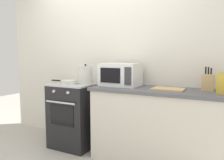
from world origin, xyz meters
TOP-DOWN VIEW (x-y plane):
  - back_wall at (0.30, 0.97)m, footprint 4.40×0.10m
  - lower_cabinet_right at (0.90, 0.62)m, footprint 1.64×0.56m
  - countertop_right at (0.90, 0.62)m, footprint 1.70×0.60m
  - stove at (-0.35, 0.60)m, footprint 0.60×0.64m
  - stock_pot at (-0.20, 0.65)m, footprint 0.29×0.21m
  - frying_pan at (-0.42, 0.54)m, footprint 0.43×0.23m
  - microwave at (0.34, 0.68)m, footprint 0.50×0.37m
  - cutting_board at (1.00, 0.60)m, footprint 0.36×0.26m
  - knife_block at (1.41, 0.74)m, footprint 0.13×0.10m
  - pasta_box at (1.55, 0.57)m, footprint 0.08×0.08m

SIDE VIEW (x-z plane):
  - lower_cabinet_right at x=0.90m, z-range 0.00..0.88m
  - stove at x=-0.35m, z-range 0.00..0.92m
  - countertop_right at x=0.90m, z-range 0.88..0.92m
  - cutting_board at x=1.00m, z-range 0.92..0.94m
  - frying_pan at x=-0.42m, z-range 0.92..0.97m
  - knife_block at x=1.41m, z-range 0.88..1.15m
  - pasta_box at x=1.55m, z-range 0.92..1.14m
  - stock_pot at x=-0.20m, z-range 0.91..1.19m
  - microwave at x=0.34m, z-range 0.92..1.22m
  - back_wall at x=0.30m, z-range 0.00..2.50m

